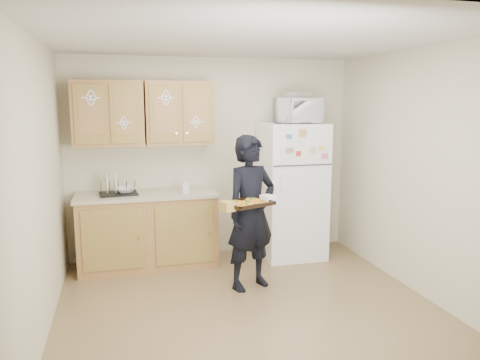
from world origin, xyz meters
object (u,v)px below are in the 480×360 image
(baking_tray, at_px, (248,204))
(dish_rack, at_px, (118,187))
(person, at_px, (251,213))
(microwave, at_px, (298,111))
(refrigerator, at_px, (292,190))

(baking_tray, distance_m, dish_rack, 1.72)
(person, relative_size, microwave, 2.94)
(microwave, bearing_deg, dish_rack, -175.08)
(refrigerator, xyz_separation_m, dish_rack, (-2.12, 0.05, 0.13))
(baking_tray, bearing_deg, person, 47.57)
(person, bearing_deg, microwave, 23.55)
(person, height_order, baking_tray, person)
(microwave, distance_m, dish_rack, 2.34)
(refrigerator, bearing_deg, person, -131.97)
(dish_rack, bearing_deg, refrigerator, -1.24)
(person, xyz_separation_m, microwave, (0.83, 0.82, 1.04))
(person, height_order, microwave, microwave)
(baking_tray, bearing_deg, microwave, 28.39)
(person, relative_size, dish_rack, 3.84)
(refrigerator, bearing_deg, dish_rack, 178.76)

